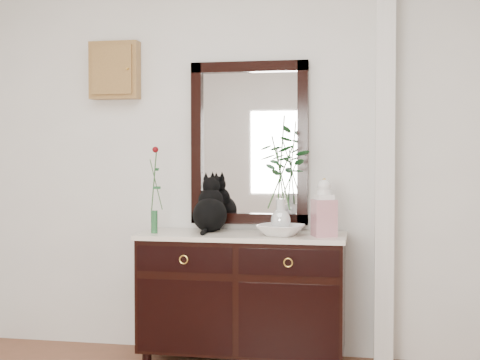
% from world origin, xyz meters
% --- Properties ---
extents(wall_back, '(3.60, 0.04, 2.70)m').
position_xyz_m(wall_back, '(0.00, 1.98, 1.35)').
color(wall_back, silver).
rests_on(wall_back, ground).
extents(pilaster, '(0.12, 0.20, 2.70)m').
position_xyz_m(pilaster, '(1.00, 1.90, 1.35)').
color(pilaster, silver).
rests_on(pilaster, ground).
extents(sideboard, '(1.33, 0.52, 0.82)m').
position_xyz_m(sideboard, '(0.10, 1.73, 0.47)').
color(sideboard, black).
rests_on(sideboard, ground).
extents(wall_mirror, '(0.80, 0.06, 1.10)m').
position_xyz_m(wall_mirror, '(0.10, 1.97, 1.44)').
color(wall_mirror, black).
rests_on(wall_mirror, wall_back).
extents(key_cabinet, '(0.35, 0.10, 0.40)m').
position_xyz_m(key_cabinet, '(-0.85, 1.94, 1.95)').
color(key_cabinet, brown).
rests_on(key_cabinet, wall_back).
extents(cat, '(0.30, 0.35, 0.37)m').
position_xyz_m(cat, '(-0.14, 1.81, 1.04)').
color(cat, black).
rests_on(cat, sideboard).
extents(lotus_bowl, '(0.35, 0.35, 0.07)m').
position_xyz_m(lotus_bowl, '(0.36, 1.65, 0.89)').
color(lotus_bowl, white).
rests_on(lotus_bowl, sideboard).
extents(vase_branches, '(0.43, 0.43, 0.74)m').
position_xyz_m(vase_branches, '(0.36, 1.65, 1.24)').
color(vase_branches, silver).
rests_on(vase_branches, lotus_bowl).
extents(bud_vase_rose, '(0.08, 0.08, 0.57)m').
position_xyz_m(bud_vase_rose, '(-0.47, 1.64, 1.14)').
color(bud_vase_rose, '#255C32').
rests_on(bud_vase_rose, sideboard).
extents(ginger_jar, '(0.18, 0.18, 0.37)m').
position_xyz_m(ginger_jar, '(0.63, 1.67, 1.03)').
color(ginger_jar, silver).
rests_on(ginger_jar, sideboard).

